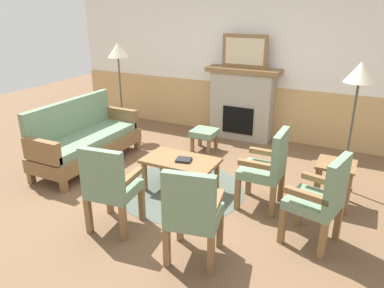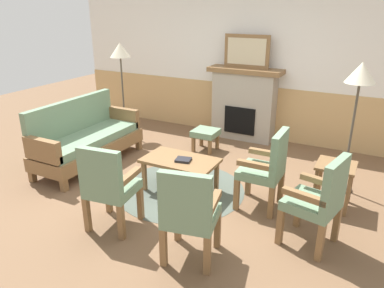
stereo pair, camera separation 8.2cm
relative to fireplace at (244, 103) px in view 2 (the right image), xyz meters
The scene contains 16 objects.
ground_plane 2.44m from the fireplace, 90.00° to the right, with size 14.00×14.00×0.00m, color brown.
wall_back 0.70m from the fireplace, 90.00° to the left, with size 7.20×0.14×2.70m.
fireplace is the anchor object (origin of this frame).
framed_picture 0.91m from the fireplace, 90.00° to the left, with size 0.80×0.04×0.56m.
couch 2.80m from the fireplace, 127.71° to the right, with size 0.70×1.80×0.98m.
coffee_table 2.31m from the fireplace, 90.32° to the right, with size 0.96×0.56×0.44m.
round_rug 2.39m from the fireplace, 90.32° to the right, with size 1.69×1.69×0.01m, color #4C564C.
book_on_table 2.34m from the fireplace, 88.82° to the right, with size 0.19×0.16×0.03m, color black.
footstool 1.00m from the fireplace, 111.09° to the right, with size 0.40×0.40×0.36m.
armchair_near_fireplace 2.47m from the fireplace, 63.50° to the right, with size 0.48×0.48×0.98m.
armchair_by_window_left 3.24m from the fireplace, 56.67° to the right, with size 0.57×0.57×0.98m.
armchair_front_left 3.44m from the fireplace, 94.09° to the right, with size 0.54×0.54×0.98m.
armchair_front_center 3.60m from the fireplace, 77.68° to the right, with size 0.57×0.57×0.98m.
side_table 2.57m from the fireplace, 44.71° to the right, with size 0.44×0.44×0.55m.
floor_lamp_by_couch 2.35m from the fireplace, 158.67° to the right, with size 0.36×0.36×1.68m.
floor_lamp_by_chairs 2.43m from the fireplace, 34.41° to the right, with size 0.36×0.36×1.68m.
Camera 2 is at (2.14, -3.72, 2.31)m, focal length 34.26 mm.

